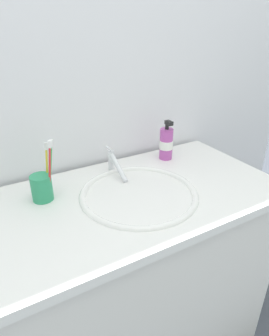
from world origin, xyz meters
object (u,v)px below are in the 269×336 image
object	(u,v)px
toothbrush_green	(50,165)
soap_dispenser	(166,143)
toothbrush_cup	(42,188)
toothbrush_red	(50,167)
toothbrush_yellow	(47,166)
faucet	(114,163)

from	to	relation	value
toothbrush_green	soap_dispenser	distance (m)	0.52
toothbrush_cup	toothbrush_red	bearing A→B (deg)	-35.74
toothbrush_green	soap_dispenser	xyz separation A→B (m)	(0.52, 0.07, -0.05)
toothbrush_yellow	soap_dispenser	distance (m)	0.53
faucet	toothbrush_yellow	xyz separation A→B (m)	(-0.27, -0.04, 0.07)
toothbrush_red	faucet	bearing A→B (deg)	15.70
toothbrush_red	toothbrush_yellow	size ratio (longest dim) A/B	1.11
toothbrush_red	toothbrush_green	world-z (taller)	toothbrush_red
toothbrush_cup	toothbrush_yellow	xyz separation A→B (m)	(0.03, 0.01, 0.07)
faucet	toothbrush_red	size ratio (longest dim) A/B	0.79
faucet	toothbrush_yellow	bearing A→B (deg)	-171.64
toothbrush_cup	soap_dispenser	size ratio (longest dim) A/B	0.52
toothbrush_green	faucet	bearing A→B (deg)	12.53
toothbrush_cup	toothbrush_green	world-z (taller)	toothbrush_green
toothbrush_yellow	faucet	bearing A→B (deg)	8.36
toothbrush_yellow	soap_dispenser	world-z (taller)	toothbrush_yellow
toothbrush_green	soap_dispenser	bearing A→B (deg)	7.90
toothbrush_cup	toothbrush_green	xyz separation A→B (m)	(0.04, -0.00, 0.08)
toothbrush_red	toothbrush_green	xyz separation A→B (m)	(0.01, 0.02, -0.00)
faucet	toothbrush_green	bearing A→B (deg)	-167.47
soap_dispenser	toothbrush_red	bearing A→B (deg)	-170.36
toothbrush_green	toothbrush_cup	bearing A→B (deg)	172.95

